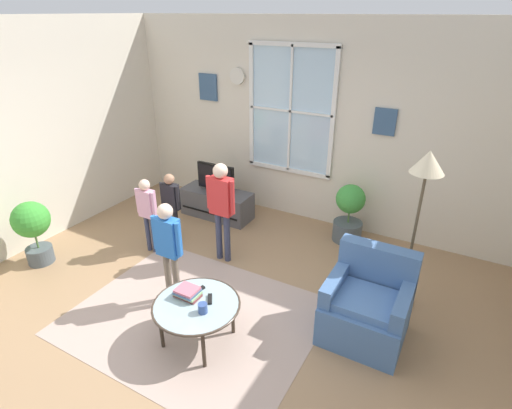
{
  "coord_description": "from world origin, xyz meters",
  "views": [
    {
      "loc": [
        2.07,
        -2.57,
        2.9
      ],
      "look_at": [
        0.22,
        0.73,
        1.06
      ],
      "focal_mm": 28.17,
      "sensor_mm": 36.0,
      "label": 1
    }
  ],
  "objects": [
    {
      "name": "area_rug",
      "position": [
        -0.09,
        -0.03,
        0.0
      ],
      "size": [
        2.47,
        1.96,
        0.01
      ],
      "primitive_type": "cube",
      "color": "tan",
      "rests_on": "ground_plane"
    },
    {
      "name": "person_blue_shirt",
      "position": [
        -0.46,
        0.09,
        0.74
      ],
      "size": [
        0.36,
        0.16,
        1.18
      ],
      "color": "#726656",
      "rests_on": "ground_plane"
    },
    {
      "name": "armchair",
      "position": [
        1.52,
        0.62,
        0.33
      ],
      "size": [
        0.76,
        0.74,
        0.87
      ],
      "color": "#476B9E",
      "rests_on": "ground_plane"
    },
    {
      "name": "remote_near_cup",
      "position": [
        0.04,
        -0.09,
        0.45
      ],
      "size": [
        0.07,
        0.15,
        0.02
      ],
      "primitive_type": "cube",
      "rotation": [
        0.0,
        0.0,
        -0.22
      ],
      "color": "black",
      "rests_on": "coffee_table"
    },
    {
      "name": "cup",
      "position": [
        0.26,
        -0.32,
        0.48
      ],
      "size": [
        0.09,
        0.09,
        0.09
      ],
      "primitive_type": "cylinder",
      "color": "#334C8C",
      "rests_on": "coffee_table"
    },
    {
      "name": "coffee_table",
      "position": [
        0.14,
        -0.26,
        0.41
      ],
      "size": [
        0.83,
        0.83,
        0.44
      ],
      "color": "#99B2B7",
      "rests_on": "ground_plane"
    },
    {
      "name": "television",
      "position": [
        -1.18,
        2.0,
        0.65
      ],
      "size": [
        0.62,
        0.08,
        0.43
      ],
      "color": "#4C4C4C",
      "rests_on": "tv_stand"
    },
    {
      "name": "potted_plant_corner",
      "position": [
        -2.43,
        -0.15,
        0.51
      ],
      "size": [
        0.45,
        0.45,
        0.83
      ],
      "color": "#4C565B",
      "rests_on": "ground_plane"
    },
    {
      "name": "floor_lamp",
      "position": [
        1.75,
        1.29,
        1.46
      ],
      "size": [
        0.32,
        0.32,
        1.74
      ],
      "color": "black",
      "rests_on": "ground_plane"
    },
    {
      "name": "back_wall",
      "position": [
        -0.01,
        2.7,
        1.44
      ],
      "size": [
        5.75,
        0.17,
        2.86
      ],
      "color": "beige",
      "rests_on": "ground_plane"
    },
    {
      "name": "ground_plane",
      "position": [
        0.0,
        0.0,
        -0.01
      ],
      "size": [
        6.35,
        5.89,
        0.02
      ],
      "primitive_type": "cube",
      "color": "#9E7A56"
    },
    {
      "name": "person_black_shirt",
      "position": [
        -1.25,
        1.06,
        0.63
      ],
      "size": [
        0.3,
        0.14,
        1.01
      ],
      "color": "black",
      "rests_on": "ground_plane"
    },
    {
      "name": "remote_near_books",
      "position": [
        0.22,
        -0.15,
        0.45
      ],
      "size": [
        0.11,
        0.14,
        0.02
      ],
      "primitive_type": "cube",
      "rotation": [
        0.0,
        0.0,
        0.59
      ],
      "color": "black",
      "rests_on": "coffee_table"
    },
    {
      "name": "tv_stand",
      "position": [
        -1.18,
        2.01,
        0.21
      ],
      "size": [
        1.1,
        0.44,
        0.42
      ],
      "color": "#4C4C51",
      "rests_on": "ground_plane"
    },
    {
      "name": "potted_plant_by_window",
      "position": [
        0.8,
        2.29,
        0.42
      ],
      "size": [
        0.4,
        0.4,
        0.83
      ],
      "color": "#4C565B",
      "rests_on": "ground_plane"
    },
    {
      "name": "person_red_shirt",
      "position": [
        -0.43,
        1.04,
        0.82
      ],
      "size": [
        0.39,
        0.18,
        1.31
      ],
      "color": "#333851",
      "rests_on": "ground_plane"
    },
    {
      "name": "book_stack",
      "position": [
        -0.0,
        -0.21,
        0.48
      ],
      "size": [
        0.25,
        0.19,
        0.09
      ],
      "color": "brown",
      "rests_on": "coffee_table"
    },
    {
      "name": "person_pink_shirt",
      "position": [
        -1.37,
        0.74,
        0.64
      ],
      "size": [
        0.31,
        0.14,
        1.03
      ],
      "color": "#333851",
      "rests_on": "ground_plane"
    }
  ]
}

